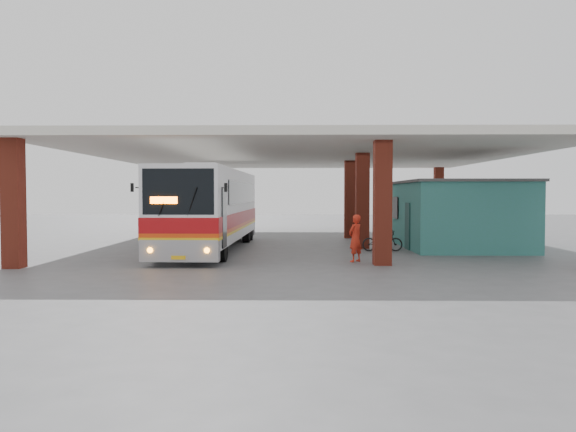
# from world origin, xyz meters

# --- Properties ---
(ground) EXTENTS (90.00, 90.00, 0.00)m
(ground) POSITION_xyz_m (0.00, 0.00, 0.00)
(ground) COLOR #515154
(ground) RESTS_ON ground
(brick_columns) EXTENTS (20.10, 21.60, 4.35)m
(brick_columns) POSITION_xyz_m (1.43, 5.00, 2.17)
(brick_columns) COLOR #9A3321
(brick_columns) RESTS_ON ground
(canopy_roof) EXTENTS (21.00, 23.00, 0.30)m
(canopy_roof) POSITION_xyz_m (0.50, 6.50, 4.50)
(canopy_roof) COLOR silver
(canopy_roof) RESTS_ON brick_columns
(shop_building) EXTENTS (5.20, 8.20, 3.11)m
(shop_building) POSITION_xyz_m (7.49, 4.00, 1.56)
(shop_building) COLOR #2F7768
(shop_building) RESTS_ON ground
(coach_bus) EXTENTS (2.97, 12.91, 3.74)m
(coach_bus) POSITION_xyz_m (-3.81, 2.27, 1.86)
(coach_bus) COLOR silver
(coach_bus) RESTS_ON ground
(motorcycle) EXTENTS (1.75, 0.62, 0.91)m
(motorcycle) POSITION_xyz_m (3.72, 1.66, 0.46)
(motorcycle) COLOR black
(motorcycle) RESTS_ON ground
(pedestrian) EXTENTS (0.74, 0.74, 1.74)m
(pedestrian) POSITION_xyz_m (2.15, -2.13, 0.87)
(pedestrian) COLOR red
(pedestrian) RESTS_ON ground
(red_chair) EXTENTS (0.55, 0.55, 0.86)m
(red_chair) POSITION_xyz_m (5.10, 7.66, 0.39)
(red_chair) COLOR red
(red_chair) RESTS_ON ground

